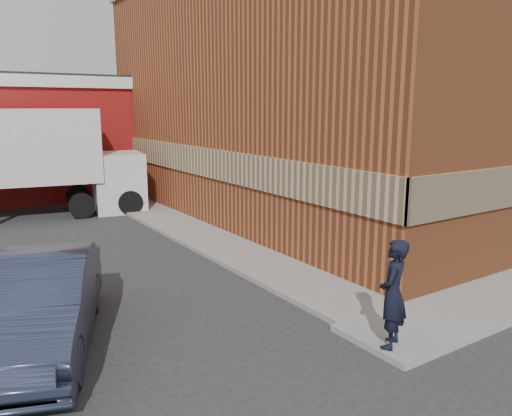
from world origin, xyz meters
TOP-DOWN VIEW (x-y plane):
  - ground at (0.00, 0.00)m, footprint 90.00×90.00m
  - brick_building at (8.50, 9.00)m, footprint 14.25×18.25m
  - sidewalk_west at (0.60, 9.00)m, footprint 1.80×18.00m
  - man at (-0.20, -1.21)m, footprint 0.83×0.75m
  - sedan at (-5.25, 2.28)m, footprint 3.37×5.28m
  - box_truck at (-3.21, 13.98)m, footprint 8.67×3.97m

SIDE VIEW (x-z plane):
  - ground at x=0.00m, z-range 0.00..0.00m
  - sidewalk_west at x=0.60m, z-range 0.00..0.12m
  - sedan at x=-5.25m, z-range 0.00..1.64m
  - man at x=-0.20m, z-range 0.12..2.03m
  - box_truck at x=-3.21m, z-range 0.32..4.44m
  - brick_building at x=8.50m, z-range 0.00..9.36m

